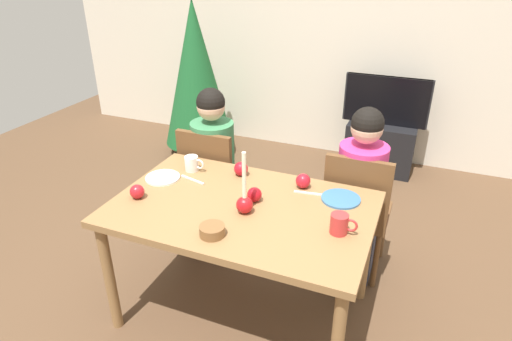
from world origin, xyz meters
The scene contains 22 objects.
ground_plane centered at (0.00, 0.00, 0.00)m, with size 7.68×7.68×0.00m, color brown.
back_wall centered at (0.00, 2.60, 1.30)m, with size 6.40×0.10×2.60m, color beige.
dining_table centered at (0.00, 0.00, 0.67)m, with size 1.40×0.90×0.75m.
chair_left centered at (-0.51, 0.61, 0.51)m, with size 0.40×0.40×0.90m.
chair_right centered at (0.53, 0.61, 0.51)m, with size 0.40×0.40×0.90m.
person_left_child centered at (-0.51, 0.64, 0.57)m, with size 0.30×0.30×1.17m.
person_right_child centered at (0.53, 0.64, 0.57)m, with size 0.30×0.30×1.17m.
tv_stand centered at (0.47, 2.30, 0.24)m, with size 0.64×0.40×0.48m, color black.
tv centered at (0.47, 2.30, 0.71)m, with size 0.79×0.05×0.46m.
christmas_tree centered at (-1.37, 1.96, 0.86)m, with size 0.71×0.71×1.67m.
candle_centerpiece centered at (0.04, -0.05, 0.82)m, with size 0.09×0.09×0.35m.
plate_left centered at (-0.57, 0.11, 0.76)m, with size 0.21×0.21×0.01m, color white.
plate_right centered at (0.48, 0.27, 0.76)m, with size 0.22×0.22×0.01m, color teal.
mug_left centered at (-0.46, 0.27, 0.80)m, with size 0.13×0.08×0.09m.
mug_right centered at (0.54, -0.05, 0.80)m, with size 0.13×0.09×0.10m.
fork_left centered at (-0.39, 0.15, 0.75)m, with size 0.18×0.01×0.01m, color silver.
fork_right centered at (0.30, 0.26, 0.75)m, with size 0.18×0.01×0.01m, color silver.
bowl_walnuts centered at (-0.02, -0.30, 0.78)m, with size 0.13×0.13×0.05m, color brown.
apple_near_candle centered at (-0.15, 0.33, 0.79)m, with size 0.09×0.09×0.09m, color #B41320.
apple_by_left_plate centered at (0.04, 0.07, 0.79)m, with size 0.08×0.08×0.08m, color #B10F18.
apple_by_right_mug centered at (-0.57, -0.14, 0.79)m, with size 0.08×0.08×0.08m, color red.
apple_far_edge centered at (0.24, 0.32, 0.79)m, with size 0.09×0.09×0.09m, color red.
Camera 1 is at (0.84, -1.84, 1.99)m, focal length 30.82 mm.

